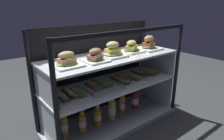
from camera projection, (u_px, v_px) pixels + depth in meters
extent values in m
cube|color=#313436|center=(112.00, 123.00, 1.90)|extent=(6.00, 6.00, 0.02)
cube|color=#9FA6AA|center=(112.00, 120.00, 1.89)|extent=(1.26, 0.49, 0.04)
cylinder|color=black|center=(56.00, 110.00, 1.23)|extent=(0.03, 0.03, 0.89)
cylinder|color=black|center=(176.00, 71.00, 1.95)|extent=(0.03, 0.03, 0.89)
cylinder|color=black|center=(32.00, 87.00, 1.57)|extent=(0.03, 0.03, 0.89)
cylinder|color=black|center=(142.00, 60.00, 2.29)|extent=(0.03, 0.03, 0.89)
cube|color=black|center=(132.00, 31.00, 1.45)|extent=(1.23, 0.03, 0.03)
cube|color=black|center=(96.00, 69.00, 1.93)|extent=(1.19, 0.01, 0.85)
cube|color=silver|center=(49.00, 126.00, 1.49)|extent=(0.01, 0.42, 0.34)
cube|color=silver|center=(155.00, 86.00, 2.18)|extent=(0.01, 0.42, 0.34)
cube|color=silver|center=(112.00, 84.00, 1.78)|extent=(1.21, 0.44, 0.02)
cube|color=silver|center=(45.00, 88.00, 1.39)|extent=(0.01, 0.42, 0.24)
cube|color=silver|center=(157.00, 59.00, 2.09)|extent=(0.01, 0.42, 0.24)
cube|color=silver|center=(112.00, 57.00, 1.70)|extent=(1.21, 0.44, 0.02)
cube|color=white|center=(67.00, 65.00, 1.42)|extent=(0.20, 0.20, 0.01)
ellipsoid|color=#7AAC47|center=(67.00, 63.00, 1.42)|extent=(0.15, 0.13, 0.01)
cube|color=tan|center=(67.00, 62.00, 1.41)|extent=(0.12, 0.08, 0.02)
cube|color=#E58A62|center=(67.00, 59.00, 1.41)|extent=(0.13, 0.09, 0.02)
ellipsoid|color=#8EB864|center=(69.00, 58.00, 1.38)|extent=(0.07, 0.03, 0.02)
ellipsoid|color=tan|center=(66.00, 55.00, 1.40)|extent=(0.13, 0.09, 0.05)
cube|color=white|center=(95.00, 61.00, 1.53)|extent=(0.18, 0.18, 0.01)
ellipsoid|color=#64AC4C|center=(95.00, 59.00, 1.52)|extent=(0.13, 0.11, 0.01)
cube|color=#9A7349|center=(95.00, 58.00, 1.52)|extent=(0.14, 0.12, 0.02)
cube|color=#DC7564|center=(95.00, 55.00, 1.51)|extent=(0.14, 0.12, 0.02)
ellipsoid|color=#94AE63|center=(98.00, 55.00, 1.49)|extent=(0.07, 0.05, 0.01)
ellipsoid|color=brown|center=(95.00, 51.00, 1.50)|extent=(0.14, 0.12, 0.05)
cube|color=white|center=(113.00, 55.00, 1.67)|extent=(0.20, 0.20, 0.02)
ellipsoid|color=#98AD57|center=(113.00, 53.00, 1.67)|extent=(0.17, 0.14, 0.02)
cube|color=#DFC97B|center=(113.00, 52.00, 1.66)|extent=(0.12, 0.09, 0.02)
cube|color=#E0CE45|center=(113.00, 50.00, 1.66)|extent=(0.12, 0.10, 0.02)
ellipsoid|color=#88BA5A|center=(116.00, 49.00, 1.62)|extent=(0.07, 0.04, 0.02)
ellipsoid|color=tan|center=(113.00, 45.00, 1.64)|extent=(0.12, 0.10, 0.06)
cube|color=white|center=(131.00, 51.00, 1.82)|extent=(0.18, 0.18, 0.01)
ellipsoid|color=#6E9E3E|center=(132.00, 50.00, 1.82)|extent=(0.16, 0.13, 0.02)
cube|color=#D5BA69|center=(132.00, 48.00, 1.81)|extent=(0.14, 0.13, 0.02)
cube|color=yellow|center=(132.00, 46.00, 1.81)|extent=(0.15, 0.13, 0.01)
ellipsoid|color=#7FC349|center=(134.00, 46.00, 1.78)|extent=(0.08, 0.06, 0.02)
ellipsoid|color=tan|center=(132.00, 43.00, 1.80)|extent=(0.15, 0.13, 0.05)
cube|color=white|center=(148.00, 49.00, 1.92)|extent=(0.21, 0.21, 0.02)
ellipsoid|color=#55904B|center=(149.00, 47.00, 1.91)|extent=(0.14, 0.12, 0.02)
cube|color=tan|center=(149.00, 45.00, 1.91)|extent=(0.13, 0.09, 0.02)
cube|color=#D3423C|center=(149.00, 43.00, 1.90)|extent=(0.13, 0.10, 0.02)
ellipsoid|color=olive|center=(152.00, 42.00, 1.87)|extent=(0.07, 0.04, 0.02)
ellipsoid|color=#A87E4C|center=(149.00, 39.00, 1.89)|extent=(0.13, 0.10, 0.06)
cube|color=white|center=(69.00, 96.00, 1.52)|extent=(0.25, 0.28, 0.02)
cube|color=brown|center=(61.00, 96.00, 1.48)|extent=(0.06, 0.20, 0.01)
ellipsoid|color=#7BB44A|center=(65.00, 98.00, 1.43)|extent=(0.06, 0.10, 0.02)
ellipsoid|color=#EFEDCA|center=(61.00, 94.00, 1.47)|extent=(0.05, 0.16, 0.02)
cylinder|color=yellow|center=(61.00, 92.00, 1.47)|extent=(0.05, 0.05, 0.03)
cube|color=brown|center=(69.00, 93.00, 1.53)|extent=(0.06, 0.21, 0.01)
ellipsoid|color=#9BD069|center=(73.00, 95.00, 1.48)|extent=(0.07, 0.11, 0.03)
ellipsoid|color=#E1EBBF|center=(69.00, 91.00, 1.52)|extent=(0.05, 0.17, 0.02)
cylinder|color=yellow|center=(68.00, 90.00, 1.52)|extent=(0.07, 0.07, 0.02)
cube|color=brown|center=(77.00, 93.00, 1.54)|extent=(0.06, 0.19, 0.02)
ellipsoid|color=#669242|center=(81.00, 93.00, 1.49)|extent=(0.06, 0.10, 0.03)
ellipsoid|color=white|center=(77.00, 91.00, 1.53)|extent=(0.05, 0.15, 0.01)
cylinder|color=yellow|center=(77.00, 90.00, 1.52)|extent=(0.06, 0.06, 0.02)
cube|color=white|center=(98.00, 86.00, 1.71)|extent=(0.25, 0.28, 0.02)
cube|color=brown|center=(94.00, 86.00, 1.67)|extent=(0.09, 0.18, 0.01)
ellipsoid|color=olive|center=(97.00, 86.00, 1.62)|extent=(0.10, 0.11, 0.04)
ellipsoid|color=#ECA38D|center=(94.00, 84.00, 1.66)|extent=(0.07, 0.14, 0.02)
cylinder|color=#EAD64A|center=(95.00, 84.00, 1.65)|extent=(0.06, 0.06, 0.02)
cube|color=brown|center=(102.00, 83.00, 1.74)|extent=(0.09, 0.21, 0.01)
ellipsoid|color=#61A445|center=(106.00, 84.00, 1.69)|extent=(0.08, 0.11, 0.04)
ellipsoid|color=#E7A67E|center=(102.00, 81.00, 1.73)|extent=(0.07, 0.17, 0.02)
cylinder|color=yellow|center=(101.00, 80.00, 1.74)|extent=(0.05, 0.05, 0.01)
cube|color=white|center=(126.00, 80.00, 1.85)|extent=(0.25, 0.28, 0.01)
cube|color=brown|center=(120.00, 80.00, 1.79)|extent=(0.06, 0.22, 0.02)
ellipsoid|color=#A3D463|center=(125.00, 81.00, 1.74)|extent=(0.08, 0.12, 0.03)
ellipsoid|color=#E1A67C|center=(120.00, 79.00, 1.79)|extent=(0.05, 0.18, 0.02)
cylinder|color=yellow|center=(120.00, 78.00, 1.79)|extent=(0.05, 0.05, 0.02)
cube|color=brown|center=(123.00, 78.00, 1.86)|extent=(0.06, 0.19, 0.01)
ellipsoid|color=#52883E|center=(128.00, 78.00, 1.81)|extent=(0.06, 0.10, 0.03)
ellipsoid|color=#E19789|center=(123.00, 76.00, 1.85)|extent=(0.05, 0.15, 0.01)
cylinder|color=yellow|center=(125.00, 76.00, 1.84)|extent=(0.04, 0.04, 0.02)
cube|color=brown|center=(131.00, 77.00, 1.88)|extent=(0.06, 0.20, 0.02)
ellipsoid|color=#6FB043|center=(136.00, 77.00, 1.83)|extent=(0.07, 0.11, 0.02)
ellipsoid|color=#EEA88E|center=(131.00, 75.00, 1.88)|extent=(0.05, 0.16, 0.02)
cylinder|color=yellow|center=(133.00, 75.00, 1.84)|extent=(0.05, 0.06, 0.02)
cube|color=white|center=(145.00, 73.00, 2.01)|extent=(0.25, 0.28, 0.01)
cube|color=brown|center=(139.00, 73.00, 1.98)|extent=(0.06, 0.20, 0.01)
ellipsoid|color=olive|center=(144.00, 73.00, 1.93)|extent=(0.07, 0.11, 0.04)
ellipsoid|color=#F5997F|center=(139.00, 72.00, 1.97)|extent=(0.05, 0.16, 0.02)
cylinder|color=yellow|center=(137.00, 70.00, 1.99)|extent=(0.05, 0.05, 0.02)
cube|color=brown|center=(146.00, 72.00, 2.00)|extent=(0.06, 0.22, 0.02)
ellipsoid|color=#93BD53|center=(152.00, 73.00, 1.95)|extent=(0.07, 0.12, 0.04)
ellipsoid|color=#E9987E|center=(147.00, 71.00, 1.99)|extent=(0.05, 0.18, 0.02)
cylinder|color=#ECDE48|center=(145.00, 70.00, 1.99)|extent=(0.05, 0.05, 0.02)
cube|color=brown|center=(152.00, 71.00, 2.04)|extent=(0.06, 0.19, 0.02)
ellipsoid|color=#9EB85E|center=(156.00, 71.00, 1.99)|extent=(0.05, 0.10, 0.03)
ellipsoid|color=#E7AA81|center=(152.00, 70.00, 2.03)|extent=(0.05, 0.15, 0.01)
cylinder|color=yellow|center=(152.00, 69.00, 2.03)|extent=(0.07, 0.07, 0.02)
cylinder|color=gold|center=(64.00, 127.00, 1.59)|extent=(0.06, 0.06, 0.18)
cylinder|color=silver|center=(64.00, 127.00, 1.59)|extent=(0.06, 0.06, 0.06)
cylinder|color=gold|center=(63.00, 116.00, 1.56)|extent=(0.04, 0.04, 0.03)
cylinder|color=black|center=(63.00, 113.00, 1.55)|extent=(0.04, 0.04, 0.01)
cylinder|color=gold|center=(82.00, 123.00, 1.68)|extent=(0.06, 0.06, 0.15)
cylinder|color=white|center=(82.00, 123.00, 1.68)|extent=(0.06, 0.06, 0.05)
cylinder|color=gold|center=(82.00, 113.00, 1.65)|extent=(0.03, 0.03, 0.04)
cylinder|color=#2E68B4|center=(82.00, 110.00, 1.64)|extent=(0.04, 0.04, 0.02)
cylinder|color=orange|center=(98.00, 117.00, 1.77)|extent=(0.06, 0.06, 0.14)
cylinder|color=white|center=(98.00, 117.00, 1.77)|extent=(0.06, 0.06, 0.05)
cylinder|color=orange|center=(97.00, 108.00, 1.75)|extent=(0.03, 0.03, 0.03)
cylinder|color=silver|center=(97.00, 106.00, 1.74)|extent=(0.03, 0.03, 0.01)
cylinder|color=#B1D148|center=(112.00, 110.00, 1.86)|extent=(0.07, 0.07, 0.18)
cylinder|color=#EFEACE|center=(112.00, 111.00, 1.86)|extent=(0.07, 0.07, 0.07)
cylinder|color=#B5D94F|center=(112.00, 99.00, 1.82)|extent=(0.04, 0.04, 0.04)
cylinder|color=gold|center=(112.00, 96.00, 1.82)|extent=(0.04, 0.04, 0.01)
cylinder|color=orange|center=(122.00, 104.00, 1.97)|extent=(0.06, 0.06, 0.17)
cylinder|color=white|center=(122.00, 105.00, 1.97)|extent=(0.06, 0.06, 0.06)
cylinder|color=orange|center=(122.00, 94.00, 1.93)|extent=(0.03, 0.03, 0.05)
cylinder|color=silver|center=(122.00, 91.00, 1.92)|extent=(0.04, 0.04, 0.01)
cylinder|color=#922748|center=(135.00, 100.00, 2.05)|extent=(0.07, 0.07, 0.18)
cylinder|color=silver|center=(135.00, 101.00, 2.05)|extent=(0.07, 0.07, 0.06)
cylinder|color=maroon|center=(136.00, 90.00, 2.02)|extent=(0.03, 0.03, 0.04)
cylinder|color=white|center=(136.00, 88.00, 2.01)|extent=(0.04, 0.04, 0.02)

